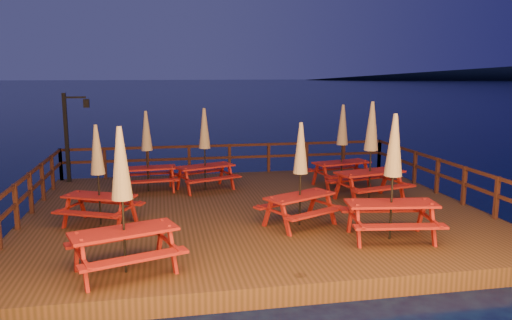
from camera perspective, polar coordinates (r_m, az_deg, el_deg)
The scene contains 14 objects.
ground at distance 13.79m, azimuth -0.22°, elevation -7.19°, with size 500.00×500.00×0.00m, color black.
deck at distance 13.73m, azimuth -0.22°, elevation -6.40°, with size 12.00×10.00×0.40m, color #412C14.
deck_piles at distance 13.88m, azimuth -0.22°, elevation -8.38°, with size 11.44×9.44×1.40m.
railing at distance 15.20m, azimuth -1.46°, elevation -1.04°, with size 11.80×9.75×1.10m.
lamp_post at distance 17.84m, azimuth -20.39°, elevation 3.33°, with size 0.85×0.18×3.00m.
headland_right at distance 306.84m, azimuth 27.13°, elevation 8.85°, with size 230.40×86.40×7.00m, color black.
picnic_table_0 at distance 16.37m, azimuth 9.82°, elevation 1.79°, with size 2.13×1.88×2.65m.
picnic_table_1 at distance 15.69m, azimuth -5.88°, elevation 1.40°, with size 2.22×2.03×2.58m.
picnic_table_2 at distance 11.31m, azimuth 15.36°, elevation -1.68°, with size 2.17×1.88×2.81m.
picnic_table_3 at distance 11.98m, azimuth 5.09°, elevation -1.45°, with size 2.22×2.08×2.51m.
picnic_table_4 at distance 14.64m, azimuth 12.99°, elevation 1.15°, with size 2.33×2.07×2.86m.
picnic_table_5 at distance 15.78m, azimuth -12.35°, elevation 1.13°, with size 1.88×1.60×2.51m.
picnic_table_6 at distance 9.40m, azimuth -15.02°, elevation -4.25°, with size 2.32×2.11×2.74m.
picnic_table_7 at distance 12.57m, azimuth -17.61°, elevation -1.49°, with size 2.16×2.01×2.46m.
Camera 1 is at (-2.43, -12.94, 4.09)m, focal length 35.00 mm.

